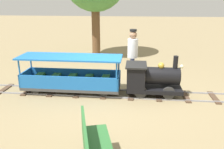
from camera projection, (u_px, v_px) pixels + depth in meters
The scene contains 5 objects.
ground_plane at pixel (111, 94), 6.23m from camera, with size 60.00×60.00×0.00m, color #8C7A56.
track at pixel (105, 93), 6.25m from camera, with size 0.78×6.40×0.04m.
locomotive at pixel (150, 78), 5.98m from camera, with size 0.74×1.45×1.05m.
passenger_car at pixel (71, 78), 6.21m from camera, with size 0.84×2.70×0.97m.
conductor_person at pixel (133, 52), 6.74m from camera, with size 0.30×0.30×1.62m.
Camera 1 is at (5.73, 0.64, 2.42)m, focal length 37.20 mm.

